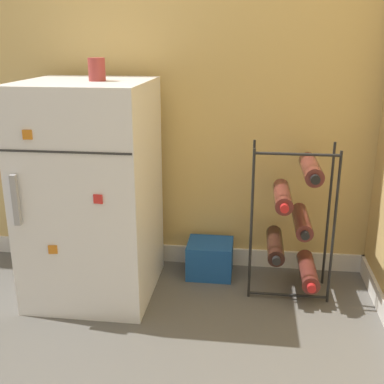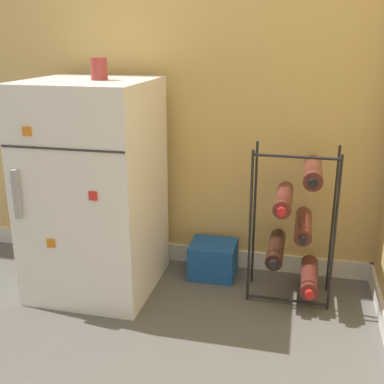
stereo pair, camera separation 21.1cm
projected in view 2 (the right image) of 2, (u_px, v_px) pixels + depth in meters
name	position (u px, v px, depth m)	size (l,w,h in m)	color
ground_plane	(148.00, 315.00, 2.04)	(14.00, 14.00, 0.00)	#56544F
wall_back	(180.00, 11.00, 2.20)	(6.92, 0.07, 2.50)	tan
mini_fridge	(95.00, 188.00, 2.16)	(0.53, 0.57, 0.96)	white
wine_rack	(297.00, 225.00, 2.09)	(0.36, 0.33, 0.69)	black
soda_box	(213.00, 259.00, 2.36)	(0.22, 0.19, 0.17)	#194C9E
fridge_top_cup	(99.00, 69.00, 1.98)	(0.07, 0.07, 0.09)	maroon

